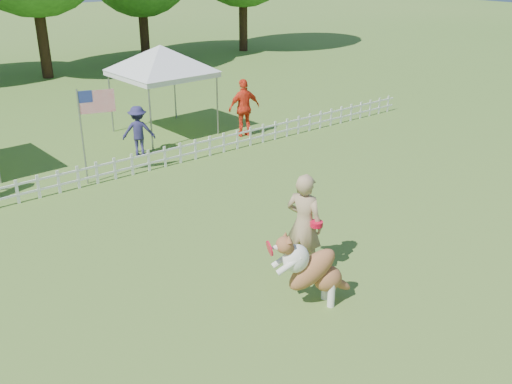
# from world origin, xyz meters

# --- Properties ---
(ground) EXTENTS (120.00, 120.00, 0.00)m
(ground) POSITION_xyz_m (0.00, 0.00, 0.00)
(ground) COLOR #3D6D22
(ground) RESTS_ON ground
(picket_fence) EXTENTS (22.00, 0.08, 0.60)m
(picket_fence) POSITION_xyz_m (0.00, 7.00, 0.30)
(picket_fence) COLOR white
(picket_fence) RESTS_ON ground
(handler) EXTENTS (0.68, 0.83, 1.96)m
(handler) POSITION_xyz_m (0.44, 0.50, 0.98)
(handler) COLOR tan
(handler) RESTS_ON ground
(dog) EXTENTS (1.43, 0.91, 1.41)m
(dog) POSITION_xyz_m (-0.20, -0.43, 0.70)
(dog) COLOR brown
(dog) RESTS_ON ground
(frisbee_on_turf) EXTENTS (0.26, 0.26, 0.02)m
(frisbee_on_turf) POSITION_xyz_m (0.00, 0.23, 0.01)
(frisbee_on_turf) COLOR red
(frisbee_on_turf) RESTS_ON ground
(canopy_tent_right) EXTENTS (2.81, 2.81, 2.79)m
(canopy_tent_right) POSITION_xyz_m (2.89, 9.83, 1.39)
(canopy_tent_right) COLOR silver
(canopy_tent_right) RESTS_ON ground
(flag_pole) EXTENTS (0.94, 0.36, 2.46)m
(flag_pole) POSITION_xyz_m (-0.95, 7.18, 1.23)
(flag_pole) COLOR gray
(flag_pole) RESTS_ON ground
(spectator_b) EXTENTS (1.09, 0.95, 1.46)m
(spectator_b) POSITION_xyz_m (1.19, 8.37, 0.73)
(spectator_b) COLOR #27254F
(spectator_b) RESTS_ON ground
(spectator_c) EXTENTS (1.14, 0.63, 1.85)m
(spectator_c) POSITION_xyz_m (4.75, 7.96, 0.92)
(spectator_c) COLOR red
(spectator_c) RESTS_ON ground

